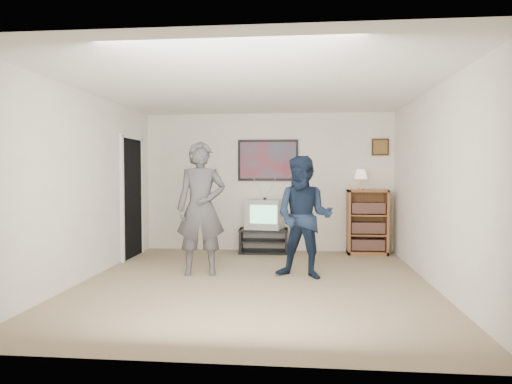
% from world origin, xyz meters
% --- Properties ---
extents(room_shell, '(4.51, 5.00, 2.51)m').
position_xyz_m(room_shell, '(0.00, 0.35, 1.25)').
color(room_shell, '#826B52').
rests_on(room_shell, ground).
extents(media_stand, '(0.88, 0.51, 0.43)m').
position_xyz_m(media_stand, '(-0.06, 2.23, 0.22)').
color(media_stand, black).
rests_on(media_stand, room_shell).
extents(crt_television, '(0.69, 0.61, 0.52)m').
position_xyz_m(crt_television, '(-0.04, 2.23, 0.69)').
color(crt_television, '#A1A09C').
rests_on(crt_television, media_stand).
extents(bookshelf, '(0.69, 0.39, 1.13)m').
position_xyz_m(bookshelf, '(1.76, 2.28, 0.57)').
color(bookshelf, brown).
rests_on(bookshelf, room_shell).
extents(table_lamp, '(0.22, 0.22, 0.36)m').
position_xyz_m(table_lamp, '(1.64, 2.25, 1.31)').
color(table_lamp, beige).
rests_on(table_lamp, bookshelf).
extents(person_tall, '(0.74, 0.55, 1.86)m').
position_xyz_m(person_tall, '(-0.80, 0.45, 0.93)').
color(person_tall, '#414044').
rests_on(person_tall, room_shell).
extents(person_short, '(0.94, 0.82, 1.66)m').
position_xyz_m(person_short, '(0.64, 0.37, 0.83)').
color(person_short, '#121D32').
rests_on(person_short, room_shell).
extents(controller_left, '(0.05, 0.12, 0.04)m').
position_xyz_m(controller_left, '(-0.82, 0.70, 1.29)').
color(controller_left, white).
rests_on(controller_left, person_tall).
extents(controller_right, '(0.04, 0.12, 0.04)m').
position_xyz_m(controller_right, '(0.68, 0.63, 1.09)').
color(controller_right, white).
rests_on(controller_right, person_short).
extents(poster, '(1.10, 0.03, 0.75)m').
position_xyz_m(poster, '(0.00, 2.48, 1.65)').
color(poster, black).
rests_on(poster, room_shell).
extents(air_vent, '(0.28, 0.02, 0.14)m').
position_xyz_m(air_vent, '(-0.55, 2.48, 1.95)').
color(air_vent, white).
rests_on(air_vent, room_shell).
extents(small_picture, '(0.30, 0.03, 0.30)m').
position_xyz_m(small_picture, '(2.00, 2.48, 1.88)').
color(small_picture, black).
rests_on(small_picture, room_shell).
extents(doorway, '(0.03, 0.85, 2.00)m').
position_xyz_m(doorway, '(-2.23, 1.60, 1.00)').
color(doorway, black).
rests_on(doorway, room_shell).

